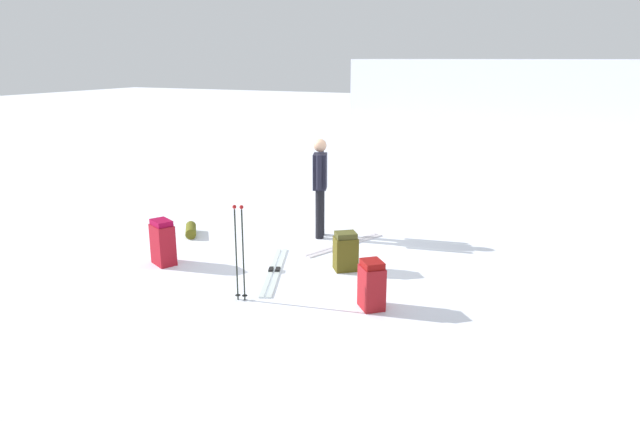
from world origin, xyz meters
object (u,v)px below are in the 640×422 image
(skier_standing, at_px, (320,183))
(backpack_bright, at_px, (346,252))
(ski_poles_planted_near, at_px, (239,248))
(backpack_large_dark, at_px, (372,285))
(backpack_small_spare, at_px, (163,243))
(sleeping_mat_rolled, at_px, (191,230))
(ski_pair_far, at_px, (345,245))
(ski_pair_near, at_px, (274,271))

(skier_standing, bearing_deg, backpack_bright, -52.28)
(skier_standing, bearing_deg, ski_poles_planted_near, -85.76)
(backpack_large_dark, distance_m, backpack_small_spare, 3.37)
(skier_standing, height_order, sleeping_mat_rolled, skier_standing)
(skier_standing, height_order, ski_poles_planted_near, skier_standing)
(backpack_large_dark, bearing_deg, ski_pair_far, 120.09)
(sleeping_mat_rolled, bearing_deg, backpack_bright, -8.01)
(backpack_small_spare, relative_size, ski_poles_planted_near, 0.55)
(ski_pair_near, xyz_separation_m, ski_pair_far, (0.47, 1.53, 0.00))
(ski_pair_near, relative_size, backpack_small_spare, 2.70)
(ski_pair_far, bearing_deg, backpack_large_dark, -59.91)
(backpack_small_spare, bearing_deg, sleeping_mat_rolled, 111.28)
(skier_standing, distance_m, backpack_bright, 1.79)
(skier_standing, xyz_separation_m, backpack_large_dark, (1.81, -2.40, -0.65))
(backpack_small_spare, height_order, ski_poles_planted_near, ski_poles_planted_near)
(backpack_small_spare, bearing_deg, skier_standing, 55.07)
(skier_standing, height_order, backpack_bright, skier_standing)
(ski_poles_planted_near, bearing_deg, ski_pair_far, 82.00)
(backpack_bright, distance_m, ski_poles_planted_near, 1.80)
(ski_pair_far, bearing_deg, skier_standing, 154.28)
(ski_pair_near, xyz_separation_m, sleeping_mat_rolled, (-2.19, 0.94, 0.08))
(ski_poles_planted_near, height_order, sleeping_mat_rolled, ski_poles_planted_near)
(skier_standing, relative_size, backpack_small_spare, 2.47)
(sleeping_mat_rolled, bearing_deg, skier_standing, 22.80)
(skier_standing, height_order, ski_pair_far, skier_standing)
(ski_pair_near, bearing_deg, skier_standing, 93.33)
(ski_pair_far, distance_m, ski_poles_planted_near, 2.71)
(ski_pair_near, distance_m, sleeping_mat_rolled, 2.38)
(ski_poles_planted_near, bearing_deg, backpack_bright, 62.76)
(ski_pair_far, distance_m, sleeping_mat_rolled, 2.73)
(backpack_large_dark, xyz_separation_m, sleeping_mat_rolled, (-3.89, 1.53, -0.21))
(ski_pair_near, height_order, backpack_large_dark, backpack_large_dark)
(ski_pair_near, bearing_deg, sleeping_mat_rolled, 156.86)
(skier_standing, xyz_separation_m, backpack_bright, (1.01, -1.31, -0.68))
(ski_pair_near, distance_m, backpack_large_dark, 1.83)
(backpack_large_dark, xyz_separation_m, backpack_bright, (-0.79, 1.09, -0.02))
(backpack_small_spare, bearing_deg, backpack_bright, 19.63)
(skier_standing, distance_m, backpack_large_dark, 3.08)
(skier_standing, xyz_separation_m, backpack_small_spare, (-1.56, -2.23, -0.62))
(backpack_large_dark, relative_size, sleeping_mat_rolled, 1.13)
(skier_standing, distance_m, backpack_small_spare, 2.79)
(ski_pair_far, bearing_deg, ski_pair_near, -107.09)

